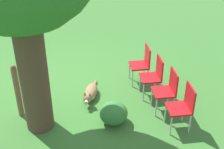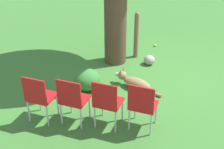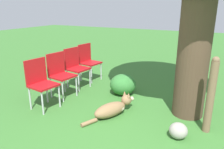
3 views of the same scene
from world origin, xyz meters
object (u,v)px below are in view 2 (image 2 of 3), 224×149
Objects in this scene: red_chair_2 at (72,98)px; tennis_ball at (155,45)px; fence_post at (136,35)px; red_chair_3 at (39,95)px; red_chair_1 at (107,101)px; dog at (134,82)px; red_chair_0 at (142,104)px.

red_chair_2 reaches higher than tennis_ball.
fence_post is 1.27× the size of red_chair_3.
red_chair_1 is 0.59m from red_chair_2.
red_chair_3 is (-2.96, 1.25, -0.06)m from fence_post.
fence_post is 17.18× the size of tennis_ball.
fence_post is 3.21m from red_chair_3.
dog is 2.25m from tennis_ball.
fence_post is at bearing -14.68° from red_chair_3.
tennis_ball is (3.57, 0.10, -0.50)m from red_chair_0.
red_chair_0 reaches higher than tennis_ball.
tennis_ball is at bearing -8.26° from red_chair_2.
dog is at bearing 22.24° from red_chair_0.
red_chair_2 is 3.85m from tennis_ball.
fence_post is at bearing 150.13° from tennis_ball.
dog is 15.46× the size of tennis_ball.
dog is at bearing -2.55° from red_chair_1.
red_chair_3 is 4.09m from tennis_ball.
dog is 1.43m from red_chair_0.
red_chair_3 is at bearing 102.61° from red_chair_2.
fence_post is 2.99m from red_chair_2.
red_chair_2 is at bearing 102.61° from red_chair_1.
red_chair_0 is 3.60m from tennis_ball.
red_chair_2 is (-0.04, 0.59, 0.00)m from red_chair_1.
fence_post is (1.49, 0.20, 0.46)m from dog.
red_chair_1 is 1.00× the size of red_chair_2.
red_chair_2 is at bearing -77.39° from red_chair_3.
red_chair_1 and red_chair_3 have the same top height.
red_chair_3 is at bearing 155.57° from tennis_ball.
red_chair_1 is at bearing -77.39° from red_chair_2.
dog is at bearing -36.43° from red_chair_3.
red_chair_0 is (-1.33, -0.33, 0.41)m from dog.
fence_post is 1.02m from tennis_ball.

